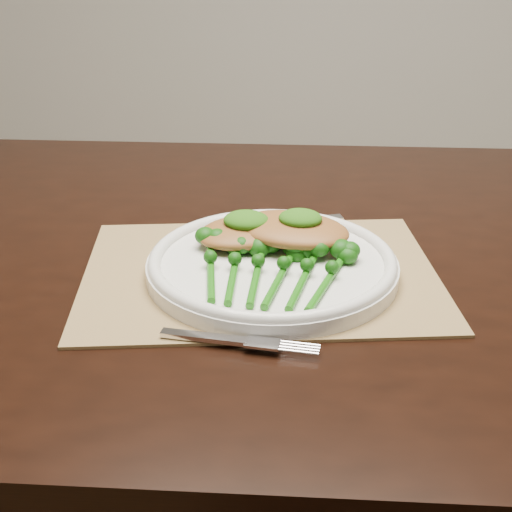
% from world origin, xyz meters
% --- Properties ---
extents(dining_table, '(1.68, 1.06, 0.75)m').
position_xyz_m(dining_table, '(-0.02, 0.14, 0.38)').
color(dining_table, black).
rests_on(dining_table, ground).
extents(placemat, '(0.48, 0.39, 0.00)m').
position_xyz_m(placemat, '(-0.04, 0.05, 0.75)').
color(placemat, olive).
rests_on(placemat, dining_table).
extents(dinner_plate, '(0.30, 0.30, 0.03)m').
position_xyz_m(dinner_plate, '(-0.02, 0.05, 0.77)').
color(dinner_plate, silver).
rests_on(dinner_plate, placemat).
extents(knife, '(0.18, 0.09, 0.01)m').
position_xyz_m(knife, '(-0.06, 0.19, 0.76)').
color(knife, silver).
rests_on(knife, placemat).
extents(fork, '(0.16, 0.02, 0.00)m').
position_xyz_m(fork, '(-0.02, -0.11, 0.76)').
color(fork, silver).
rests_on(fork, placemat).
extents(chicken_fillet_left, '(0.17, 0.16, 0.03)m').
position_xyz_m(chicken_fillet_left, '(-0.06, 0.10, 0.79)').
color(chicken_fillet_left, '#945D2B').
rests_on(chicken_fillet_left, dinner_plate).
extents(chicken_fillet_right, '(0.16, 0.13, 0.03)m').
position_xyz_m(chicken_fillet_right, '(-0.01, 0.10, 0.79)').
color(chicken_fillet_right, '#945D2B').
rests_on(chicken_fillet_right, dinner_plate).
extents(pesto_dollop_left, '(0.06, 0.05, 0.02)m').
position_xyz_m(pesto_dollop_left, '(-0.06, 0.09, 0.80)').
color(pesto_dollop_left, '#19490A').
rests_on(pesto_dollop_left, chicken_fillet_left).
extents(pesto_dollop_right, '(0.05, 0.05, 0.02)m').
position_xyz_m(pesto_dollop_right, '(0.00, 0.09, 0.81)').
color(pesto_dollop_right, '#19490A').
rests_on(pesto_dollop_right, chicken_fillet_right).
extents(broccolini_bundle, '(0.16, 0.18, 0.04)m').
position_xyz_m(broccolini_bundle, '(-0.02, -0.00, 0.78)').
color(broccolini_bundle, '#165D0C').
rests_on(broccolini_bundle, dinner_plate).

